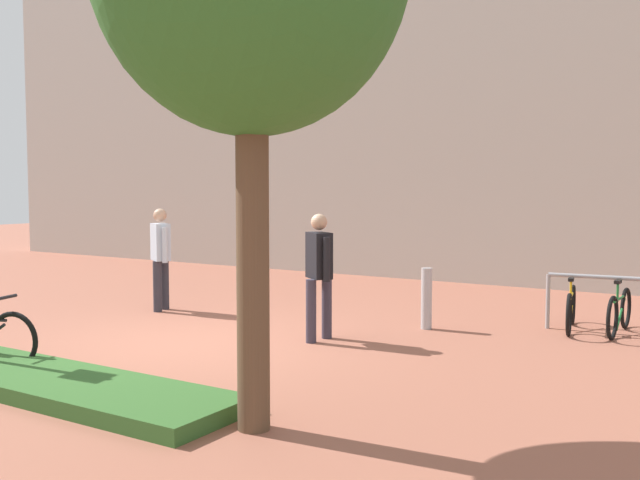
% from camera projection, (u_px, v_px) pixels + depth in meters
% --- Properties ---
extents(ground_plane, '(60.00, 60.00, 0.00)m').
position_uv_depth(ground_plane, '(190.00, 344.00, 9.56)').
color(ground_plane, '#9E5B47').
extents(building_facade, '(28.00, 1.20, 10.00)m').
position_uv_depth(building_facade, '(440.00, 57.00, 16.24)').
color(building_facade, '#B2ADA3').
rests_on(building_facade, ground).
extents(bollard_steel, '(0.16, 0.16, 0.90)m').
position_uv_depth(bollard_steel, '(427.00, 299.00, 10.54)').
color(bollard_steel, '#ADADB2').
rests_on(bollard_steel, ground).
extents(person_suited_navy, '(0.52, 0.49, 1.72)m').
position_uv_depth(person_suited_navy, '(319.00, 268.00, 9.70)').
color(person_suited_navy, '#383342').
rests_on(person_suited_navy, ground).
extents(person_shirt_blue, '(0.54, 0.41, 1.72)m').
position_uv_depth(person_shirt_blue, '(161.00, 252.00, 12.08)').
color(person_shirt_blue, '#2D2D38').
rests_on(person_shirt_blue, ground).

